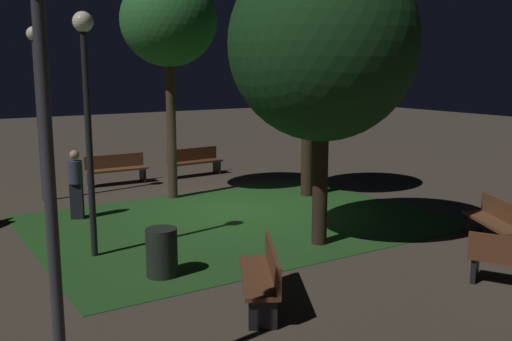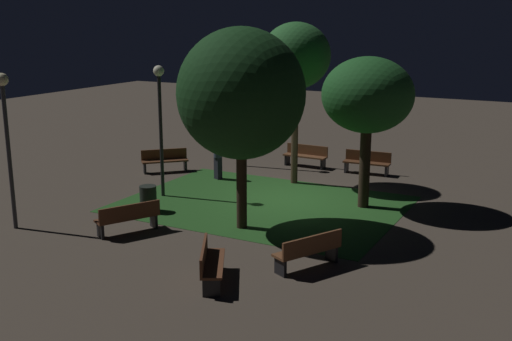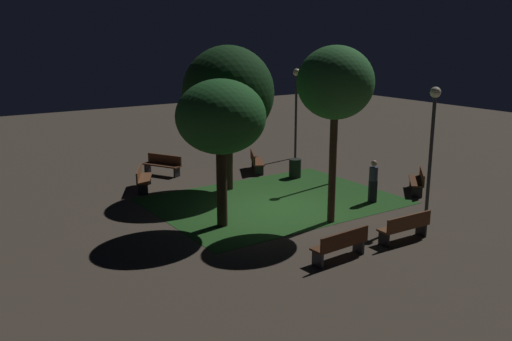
{
  "view_description": "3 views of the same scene",
  "coord_description": "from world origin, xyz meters",
  "px_view_note": "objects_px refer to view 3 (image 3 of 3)",
  "views": [
    {
      "loc": [
        6.84,
        11.91,
        3.48
      ],
      "look_at": [
        -0.74,
        -0.1,
        0.92
      ],
      "focal_mm": 40.64,
      "sensor_mm": 36.0,
      "label": 1
    },
    {
      "loc": [
        -8.57,
        18.23,
        5.92
      ],
      "look_at": [
        0.52,
        1.11,
        1.17
      ],
      "focal_mm": 43.84,
      "sensor_mm": 36.0,
      "label": 2
    },
    {
      "loc": [
        -11.25,
        -15.37,
        6.16
      ],
      "look_at": [
        -0.29,
        1.04,
        1.25
      ],
      "focal_mm": 38.98,
      "sensor_mm": 36.0,
      "label": 3
    }
  ],
  "objects_px": {
    "bench_lawn_edge": "(418,180)",
    "tree_right_canopy": "(335,84)",
    "bench_near_trees": "(256,161)",
    "bench_corner": "(405,226)",
    "bench_front_left": "(142,178)",
    "pedestrian": "(373,180)",
    "bench_front_right": "(163,164)",
    "tree_back_right": "(228,93)",
    "lamp_post_path_center": "(433,130)",
    "lamp_post_near_wall": "(296,98)",
    "trash_bin": "(295,168)",
    "lamp_post_plaza_east": "(334,112)",
    "bench_back_row": "(341,244)",
    "tree_back_left": "(221,118)"
  },
  "relations": [
    {
      "from": "bench_front_left",
      "to": "trash_bin",
      "type": "height_order",
      "value": "bench_front_left"
    },
    {
      "from": "bench_lawn_edge",
      "to": "lamp_post_near_wall",
      "type": "distance_m",
      "value": 8.04
    },
    {
      "from": "bench_corner",
      "to": "trash_bin",
      "type": "xyz_separation_m",
      "value": [
        1.92,
        7.93,
        -0.07
      ]
    },
    {
      "from": "bench_lawn_edge",
      "to": "bench_front_left",
      "type": "relative_size",
      "value": 0.89
    },
    {
      "from": "lamp_post_path_center",
      "to": "bench_front_left",
      "type": "bearing_deg",
      "value": 127.54
    },
    {
      "from": "lamp_post_near_wall",
      "to": "lamp_post_path_center",
      "type": "bearing_deg",
      "value": -101.41
    },
    {
      "from": "bench_corner",
      "to": "tree_back_right",
      "type": "xyz_separation_m",
      "value": [
        -1.43,
        7.92,
        3.39
      ]
    },
    {
      "from": "tree_right_canopy",
      "to": "tree_back_right",
      "type": "height_order",
      "value": "tree_right_canopy"
    },
    {
      "from": "pedestrian",
      "to": "lamp_post_near_wall",
      "type": "bearing_deg",
      "value": 73.63
    },
    {
      "from": "bench_near_trees",
      "to": "lamp_post_plaza_east",
      "type": "bearing_deg",
      "value": -68.17
    },
    {
      "from": "bench_corner",
      "to": "tree_right_canopy",
      "type": "height_order",
      "value": "tree_right_canopy"
    },
    {
      "from": "bench_front_left",
      "to": "pedestrian",
      "type": "xyz_separation_m",
      "value": [
        6.46,
        -6.39,
        0.37
      ]
    },
    {
      "from": "trash_bin",
      "to": "pedestrian",
      "type": "bearing_deg",
      "value": -87.75
    },
    {
      "from": "bench_back_row",
      "to": "bench_corner",
      "type": "xyz_separation_m",
      "value": [
        2.59,
        -0.0,
        0.0
      ]
    },
    {
      "from": "bench_corner",
      "to": "bench_lawn_edge",
      "type": "xyz_separation_m",
      "value": [
        4.58,
        3.41,
        0.0
      ]
    },
    {
      "from": "bench_near_trees",
      "to": "lamp_post_path_center",
      "type": "relative_size",
      "value": 0.41
    },
    {
      "from": "lamp_post_near_wall",
      "to": "bench_front_left",
      "type": "bearing_deg",
      "value": -172.13
    },
    {
      "from": "bench_front_left",
      "to": "lamp_post_plaza_east",
      "type": "height_order",
      "value": "lamp_post_plaza_east"
    },
    {
      "from": "tree_right_canopy",
      "to": "tree_back_left",
      "type": "height_order",
      "value": "tree_right_canopy"
    },
    {
      "from": "bench_lawn_edge",
      "to": "tree_right_canopy",
      "type": "height_order",
      "value": "tree_right_canopy"
    },
    {
      "from": "tree_back_right",
      "to": "bench_near_trees",
      "type": "bearing_deg",
      "value": 36.92
    },
    {
      "from": "bench_near_trees",
      "to": "pedestrian",
      "type": "bearing_deg",
      "value": -81.5
    },
    {
      "from": "bench_lawn_edge",
      "to": "lamp_post_near_wall",
      "type": "xyz_separation_m",
      "value": [
        -0.25,
        7.62,
        2.56
      ]
    },
    {
      "from": "bench_near_trees",
      "to": "lamp_post_plaza_east",
      "type": "relative_size",
      "value": 0.41
    },
    {
      "from": "tree_back_right",
      "to": "lamp_post_plaza_east",
      "type": "distance_m",
      "value": 4.41
    },
    {
      "from": "bench_back_row",
      "to": "bench_front_left",
      "type": "relative_size",
      "value": 1.0
    },
    {
      "from": "tree_right_canopy",
      "to": "bench_near_trees",
      "type": "bearing_deg",
      "value": 75.98
    },
    {
      "from": "bench_near_trees",
      "to": "tree_back_right",
      "type": "xyz_separation_m",
      "value": [
        -2.57,
        -1.93,
        3.39
      ]
    },
    {
      "from": "bench_back_row",
      "to": "pedestrian",
      "type": "distance_m",
      "value": 5.83
    },
    {
      "from": "bench_corner",
      "to": "lamp_post_near_wall",
      "type": "relative_size",
      "value": 0.41
    },
    {
      "from": "bench_lawn_edge",
      "to": "bench_back_row",
      "type": "bearing_deg",
      "value": -154.58
    },
    {
      "from": "bench_front_right",
      "to": "lamp_post_plaza_east",
      "type": "relative_size",
      "value": 0.41
    },
    {
      "from": "lamp_post_path_center",
      "to": "lamp_post_plaza_east",
      "type": "bearing_deg",
      "value": 87.35
    },
    {
      "from": "pedestrian",
      "to": "bench_corner",
      "type": "bearing_deg",
      "value": -121.39
    },
    {
      "from": "bench_near_trees",
      "to": "tree_right_canopy",
      "type": "distance_m",
      "value": 8.51
    },
    {
      "from": "bench_front_right",
      "to": "lamp_post_near_wall",
      "type": "height_order",
      "value": "lamp_post_near_wall"
    },
    {
      "from": "bench_corner",
      "to": "bench_front_left",
      "type": "height_order",
      "value": "same"
    },
    {
      "from": "tree_back_left",
      "to": "trash_bin",
      "type": "distance_m",
      "value": 7.54
    },
    {
      "from": "tree_back_right",
      "to": "lamp_post_path_center",
      "type": "distance_m",
      "value": 7.81
    },
    {
      "from": "bench_back_row",
      "to": "trash_bin",
      "type": "distance_m",
      "value": 9.12
    },
    {
      "from": "bench_front_right",
      "to": "pedestrian",
      "type": "relative_size",
      "value": 1.12
    },
    {
      "from": "bench_back_row",
      "to": "bench_corner",
      "type": "relative_size",
      "value": 1.01
    },
    {
      "from": "tree_back_right",
      "to": "trash_bin",
      "type": "height_order",
      "value": "tree_back_right"
    },
    {
      "from": "lamp_post_path_center",
      "to": "lamp_post_near_wall",
      "type": "bearing_deg",
      "value": 78.59
    },
    {
      "from": "bench_front_left",
      "to": "pedestrian",
      "type": "distance_m",
      "value": 9.09
    },
    {
      "from": "bench_near_trees",
      "to": "bench_corner",
      "type": "bearing_deg",
      "value": -96.6
    },
    {
      "from": "bench_near_trees",
      "to": "lamp_post_near_wall",
      "type": "bearing_deg",
      "value": 20.32
    },
    {
      "from": "bench_front_right",
      "to": "lamp_post_near_wall",
      "type": "relative_size",
      "value": 0.41
    },
    {
      "from": "bench_lawn_edge",
      "to": "lamp_post_path_center",
      "type": "xyz_separation_m",
      "value": [
        -2.25,
        -2.28,
        2.56
      ]
    },
    {
      "from": "bench_lawn_edge",
      "to": "tree_right_canopy",
      "type": "xyz_separation_m",
      "value": [
        -5.25,
        -0.8,
        4.1
      ]
    }
  ]
}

